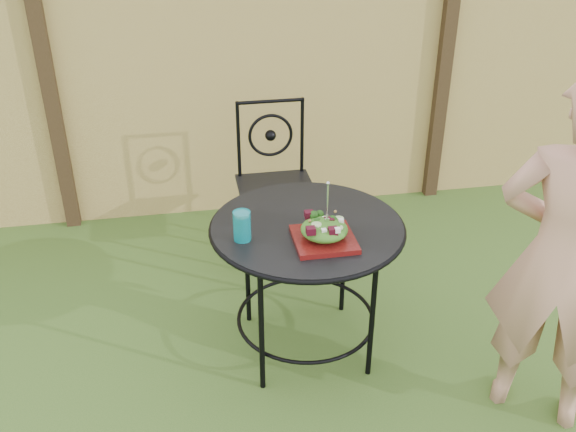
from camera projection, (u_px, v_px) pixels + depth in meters
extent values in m
cube|color=#D2B967|center=(255.00, 85.00, 4.27)|extent=(8.00, 0.05, 1.80)
cube|color=black|center=(50.00, 91.00, 4.00)|extent=(0.09, 0.09, 1.90)
cube|color=black|center=(443.00, 70.00, 4.41)|extent=(0.09, 0.09, 1.90)
cylinder|color=black|center=(307.00, 226.00, 3.00)|extent=(0.90, 0.90, 0.02)
torus|color=black|center=(307.00, 227.00, 3.00)|extent=(0.92, 0.92, 0.02)
torus|color=black|center=(306.00, 317.00, 3.26)|extent=(0.70, 0.70, 0.02)
cylinder|color=black|center=(344.00, 256.00, 3.44)|extent=(0.03, 0.03, 0.71)
cylinder|color=black|center=(247.00, 266.00, 3.36)|extent=(0.03, 0.03, 0.71)
cylinder|color=black|center=(261.00, 329.00, 2.91)|extent=(0.03, 0.03, 0.71)
cylinder|color=black|center=(372.00, 316.00, 2.99)|extent=(0.03, 0.03, 0.71)
cube|color=black|center=(276.00, 189.00, 3.92)|extent=(0.46, 0.46, 0.03)
cylinder|color=black|center=(270.00, 101.00, 3.87)|extent=(0.42, 0.02, 0.02)
torus|color=black|center=(271.00, 135.00, 3.97)|extent=(0.28, 0.02, 0.28)
cylinder|color=black|center=(249.00, 241.00, 3.83)|extent=(0.02, 0.02, 0.44)
cylinder|color=black|center=(315.00, 235.00, 3.90)|extent=(0.02, 0.02, 0.44)
cylinder|color=black|center=(241.00, 210.00, 4.18)|extent=(0.02, 0.02, 0.44)
cylinder|color=black|center=(302.00, 205.00, 4.24)|extent=(0.02, 0.02, 0.44)
cylinder|color=black|center=(239.00, 141.00, 3.95)|extent=(0.02, 0.02, 0.50)
cylinder|color=black|center=(302.00, 136.00, 4.01)|extent=(0.02, 0.02, 0.50)
imported|color=tan|center=(565.00, 259.00, 2.59)|extent=(0.70, 0.65, 1.60)
cube|color=#3F0909|center=(324.00, 239.00, 2.85)|extent=(0.27, 0.27, 0.02)
ellipsoid|color=#235614|center=(324.00, 229.00, 2.83)|extent=(0.21, 0.21, 0.08)
cylinder|color=silver|center=(327.00, 203.00, 2.77)|extent=(0.01, 0.01, 0.18)
cylinder|color=#0B7C87|center=(242.00, 226.00, 2.84)|extent=(0.08, 0.08, 0.14)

